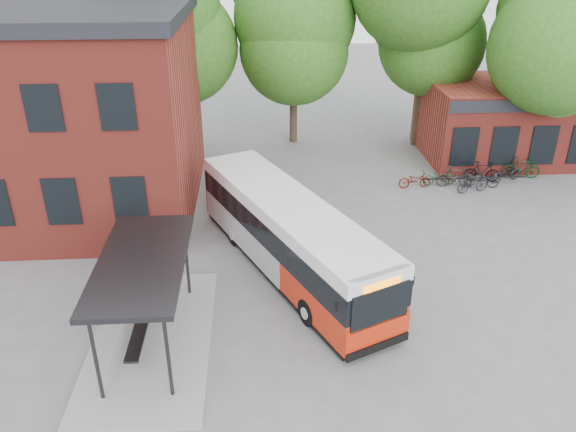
{
  "coord_description": "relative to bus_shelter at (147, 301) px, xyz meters",
  "views": [
    {
      "loc": [
        -1.26,
        -14.58,
        10.89
      ],
      "look_at": [
        -0.17,
        3.14,
        2.0
      ],
      "focal_mm": 35.0,
      "sensor_mm": 36.0,
      "label": 1
    }
  ],
  "objects": [
    {
      "name": "bicycle_1",
      "position": [
        12.79,
        10.81,
        -0.92
      ],
      "size": [
        1.81,
        0.69,
        1.06
      ],
      "primitive_type": "imported",
      "rotation": [
        0.0,
        0.0,
        1.46
      ],
      "color": "black",
      "rests_on": "ground"
    },
    {
      "name": "tree_3",
      "position": [
        17.5,
        13.0,
        3.19
      ],
      "size": [
        7.04,
        7.04,
        9.28
      ],
      "primitive_type": null,
      "color": "#265617",
      "rests_on": "ground"
    },
    {
      "name": "bicycle_7",
      "position": [
        16.46,
        11.67,
        -0.91
      ],
      "size": [
        1.86,
        0.74,
        1.09
      ],
      "primitive_type": "imported",
      "rotation": [
        0.0,
        0.0,
        1.44
      ],
      "color": "black",
      "rests_on": "ground"
    },
    {
      "name": "bicycle_2",
      "position": [
        12.11,
        11.06,
        -1.02
      ],
      "size": [
        1.7,
        0.72,
        0.87
      ],
      "primitive_type": "imported",
      "rotation": [
        0.0,
        0.0,
        1.66
      ],
      "color": "#0F4021",
      "rests_on": "ground"
    },
    {
      "name": "tree_0",
      "position": [
        -1.5,
        17.0,
        4.05
      ],
      "size": [
        7.92,
        7.92,
        11.0
      ],
      "primitive_type": null,
      "color": "#265617",
      "rests_on": "ground"
    },
    {
      "name": "ground",
      "position": [
        4.5,
        1.0,
        -1.45
      ],
      "size": [
        100.0,
        100.0,
        0.0
      ],
      "primitive_type": "plane",
      "color": "#5D5D5F"
    },
    {
      "name": "bike_rail",
      "position": [
        13.78,
        11.0,
        -1.26
      ],
      "size": [
        5.2,
        0.1,
        0.38
      ],
      "primitive_type": null,
      "color": "#252529",
      "rests_on": "ground"
    },
    {
      "name": "bicycle_3",
      "position": [
        13.41,
        10.09,
        -0.97
      ],
      "size": [
        1.67,
        0.79,
        0.97
      ],
      "primitive_type": "imported",
      "rotation": [
        0.0,
        0.0,
        1.78
      ],
      "color": "#232328",
      "rests_on": "ground"
    },
    {
      "name": "bus_shelter",
      "position": [
        0.0,
        0.0,
        0.0
      ],
      "size": [
        3.6,
        7.0,
        2.9
      ],
      "primitive_type": null,
      "color": "#252529",
      "rests_on": "ground"
    },
    {
      "name": "bicycle_5",
      "position": [
        14.32,
        11.37,
        -0.93
      ],
      "size": [
        1.79,
        0.83,
        1.04
      ],
      "primitive_type": "imported",
      "rotation": [
        0.0,
        0.0,
        1.37
      ],
      "color": "black",
      "rests_on": "ground"
    },
    {
      "name": "tree_2",
      "position": [
        12.5,
        17.0,
        4.05
      ],
      "size": [
        7.92,
        7.92,
        11.0
      ],
      "primitive_type": null,
      "color": "#265617",
      "rests_on": "ground"
    },
    {
      "name": "city_bus",
      "position": [
        4.35,
        3.78,
        -0.08
      ],
      "size": [
        6.58,
        10.74,
        2.73
      ],
      "primitive_type": null,
      "rotation": [
        0.0,
        0.0,
        0.43
      ],
      "color": "red",
      "rests_on": "ground"
    },
    {
      "name": "shop_row",
      "position": [
        19.5,
        15.0,
        0.55
      ],
      "size": [
        14.0,
        6.2,
        4.0
      ],
      "primitive_type": null,
      "color": "maroon",
      "rests_on": "ground"
    },
    {
      "name": "bicycle_6",
      "position": [
        15.56,
        11.32,
        -1.02
      ],
      "size": [
        1.75,
        1.11,
        0.87
      ],
      "primitive_type": "imported",
      "rotation": [
        0.0,
        0.0,
        1.92
      ],
      "color": "black",
      "rests_on": "ground"
    },
    {
      "name": "bicycle_4",
      "position": [
        14.1,
        10.72,
        -1.04
      ],
      "size": [
        1.66,
        1.02,
        0.82
      ],
      "primitive_type": "imported",
      "rotation": [
        0.0,
        0.0,
        1.24
      ],
      "color": "black",
      "rests_on": "ground"
    },
    {
      "name": "tree_1",
      "position": [
        5.5,
        18.0,
        3.75
      ],
      "size": [
        7.92,
        7.92,
        10.4
      ],
      "primitive_type": null,
      "color": "#265617",
      "rests_on": "ground"
    },
    {
      "name": "bicycle_0",
      "position": [
        10.84,
        10.81,
        -1.04
      ],
      "size": [
        1.59,
        0.62,
        0.82
      ],
      "primitive_type": "imported",
      "rotation": [
        0.0,
        0.0,
        1.62
      ],
      "color": "#571007",
      "rests_on": "ground"
    }
  ]
}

